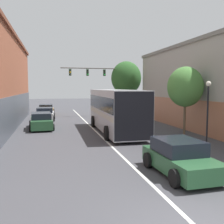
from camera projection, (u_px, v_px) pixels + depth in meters
lane_center_line at (96, 132)px, 21.15m from camera, size 0.14×42.78×0.01m
bus at (116, 108)px, 20.82m from camera, size 3.02×10.09×3.38m
hatchback_foreground at (180, 158)px, 10.75m from camera, size 2.17×3.99×1.42m
parked_car_left_near at (41, 121)px, 22.56m from camera, size 2.21×4.56×1.42m
parked_car_left_mid at (45, 114)px, 28.65m from camera, size 2.18×4.06×1.38m
parked_car_left_far at (46, 110)px, 34.27m from camera, size 2.13×4.64×1.38m
traffic_signal_gantry at (102, 79)px, 32.37m from camera, size 7.73×0.36×6.20m
street_lamp at (208, 108)px, 15.62m from camera, size 0.32×0.32×3.94m
street_tree_near at (185, 87)px, 19.08m from camera, size 2.66×2.40×5.08m
street_tree_far at (126, 78)px, 33.43m from camera, size 3.86×3.48×6.89m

